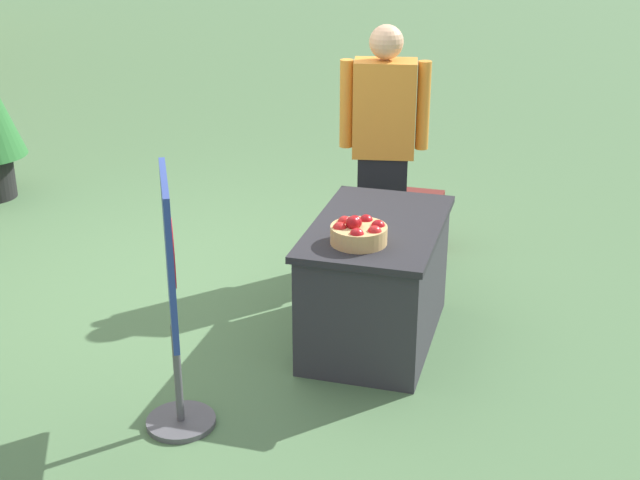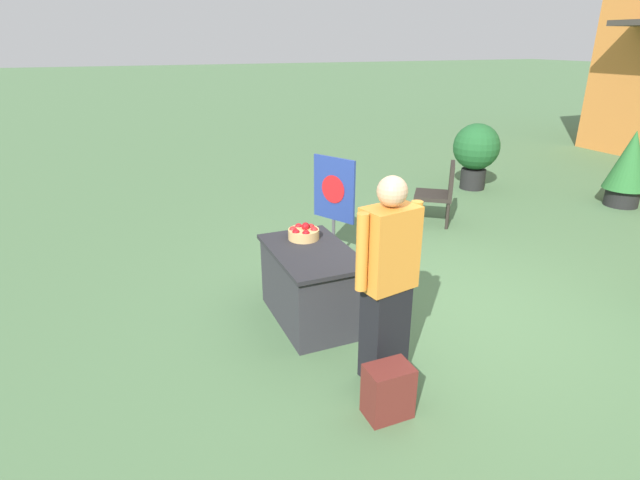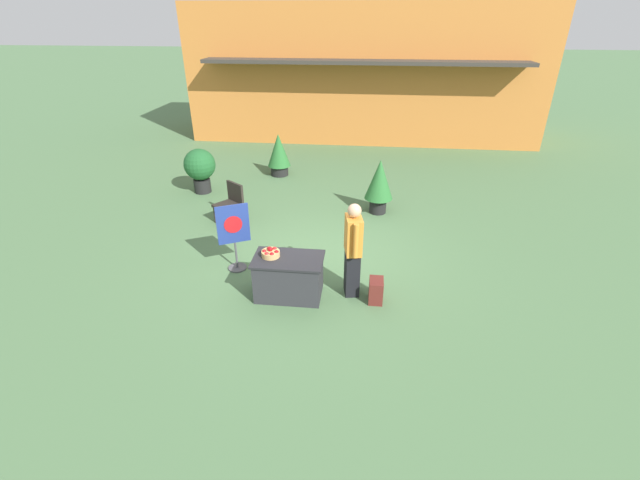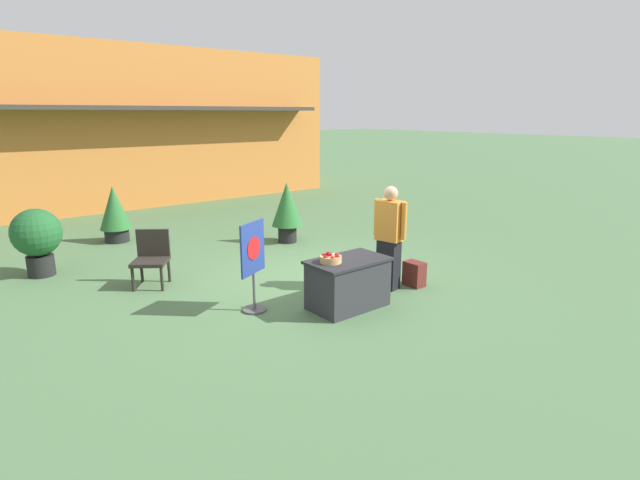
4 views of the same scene
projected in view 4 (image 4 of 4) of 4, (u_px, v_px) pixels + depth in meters
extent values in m
plane|color=#4C7047|center=(310.00, 281.00, 8.73)|extent=(120.00, 120.00, 0.00)
cube|color=#C67533|center=(131.00, 127.00, 16.33)|extent=(12.99, 3.70, 4.82)
cube|color=#38332D|center=(156.00, 108.00, 14.46)|extent=(11.04, 0.90, 0.12)
cube|color=#2D2D33|center=(348.00, 285.00, 7.48)|extent=(1.13, 0.69, 0.71)
cube|color=#242428|center=(348.00, 261.00, 7.39)|extent=(1.20, 0.74, 0.04)
cylinder|color=tan|center=(331.00, 259.00, 7.21)|extent=(0.31, 0.31, 0.10)
sphere|color=#A30F14|center=(337.00, 256.00, 7.25)|extent=(0.08, 0.08, 0.08)
sphere|color=red|center=(329.00, 255.00, 7.30)|extent=(0.08, 0.08, 0.08)
sphere|color=red|center=(324.00, 256.00, 7.25)|extent=(0.08, 0.08, 0.08)
sphere|color=red|center=(326.00, 258.00, 7.13)|extent=(0.08, 0.08, 0.08)
sphere|color=red|center=(333.00, 259.00, 7.10)|extent=(0.08, 0.08, 0.08)
sphere|color=#A30F14|center=(337.00, 258.00, 7.15)|extent=(0.08, 0.08, 0.08)
sphere|color=#A30F14|center=(329.00, 254.00, 7.21)|extent=(0.08, 0.08, 0.08)
sphere|color=#A30F14|center=(328.00, 254.00, 7.20)|extent=(0.08, 0.08, 0.08)
cube|color=black|center=(388.00, 264.00, 8.28)|extent=(0.30, 0.38, 0.83)
cube|color=orange|center=(390.00, 221.00, 8.10)|extent=(0.33, 0.46, 0.65)
sphere|color=tan|center=(391.00, 193.00, 7.99)|extent=(0.23, 0.23, 0.23)
cylinder|color=orange|center=(404.00, 221.00, 7.93)|extent=(0.09, 0.09, 0.60)
cylinder|color=orange|center=(377.00, 217.00, 8.25)|extent=(0.09, 0.09, 0.60)
cube|color=maroon|center=(414.00, 274.00, 8.44)|extent=(0.24, 0.34, 0.42)
cylinder|color=#4C4C51|center=(255.00, 310.00, 7.42)|extent=(0.36, 0.36, 0.03)
cylinder|color=#4C4C51|center=(254.00, 291.00, 7.35)|extent=(0.04, 0.04, 0.55)
cube|color=navy|center=(253.00, 248.00, 7.19)|extent=(0.56, 0.30, 0.77)
cylinder|color=red|center=(254.00, 248.00, 7.18)|extent=(0.31, 0.16, 0.34)
cylinder|color=#28231E|center=(162.00, 279.00, 8.19)|extent=(0.05, 0.05, 0.41)
cylinder|color=#28231E|center=(133.00, 280.00, 8.18)|extent=(0.05, 0.05, 0.41)
cylinder|color=#28231E|center=(169.00, 270.00, 8.65)|extent=(0.05, 0.05, 0.41)
cylinder|color=#28231E|center=(142.00, 271.00, 8.63)|extent=(0.05, 0.05, 0.41)
cube|color=#28231E|center=(150.00, 262.00, 8.36)|extent=(0.77, 0.77, 0.06)
cube|color=#28231E|center=(153.00, 243.00, 8.53)|extent=(0.48, 0.38, 0.47)
cylinder|color=black|center=(41.00, 265.00, 8.99)|extent=(0.46, 0.46, 0.37)
sphere|color=#1E5628|center=(36.00, 233.00, 8.84)|extent=(0.85, 0.85, 0.85)
cylinder|color=black|center=(287.00, 234.00, 11.32)|extent=(0.42, 0.42, 0.38)
cone|color=#28662D|center=(287.00, 204.00, 11.15)|extent=(0.69, 0.69, 0.98)
cylinder|color=black|center=(117.00, 235.00, 11.37)|extent=(0.53, 0.53, 0.30)
cone|color=#28662D|center=(114.00, 208.00, 11.21)|extent=(0.69, 0.69, 0.97)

